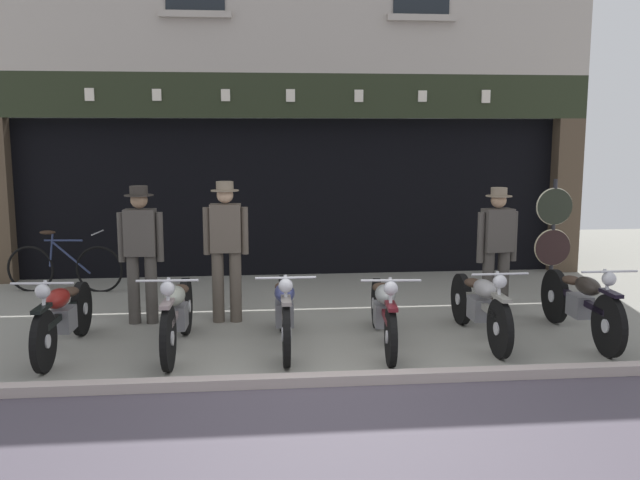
{
  "coord_description": "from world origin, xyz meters",
  "views": [
    {
      "loc": [
        -0.69,
        -6.3,
        2.4
      ],
      "look_at": [
        0.22,
        2.82,
        0.97
      ],
      "focal_mm": 39.39,
      "sensor_mm": 36.0,
      "label": 1
    }
  ],
  "objects_px": {
    "motorcycle_center": "(384,310)",
    "shopkeeper_center": "(226,244)",
    "advert_board_near": "(128,163)",
    "motorcycle_center_right": "(480,304)",
    "salesman_left": "(141,247)",
    "motorcycle_left": "(177,313)",
    "motorcycle_right": "(581,302)",
    "salesman_right": "(497,246)",
    "motorcycle_far_left": "(63,315)",
    "motorcycle_center_left": "(284,309)",
    "tyre_sign_pole": "(553,229)",
    "leaning_bicycle": "(64,267)"
  },
  "relations": [
    {
      "from": "motorcycle_far_left",
      "to": "motorcycle_left",
      "type": "distance_m",
      "value": 1.23
    },
    {
      "from": "salesman_right",
      "to": "advert_board_near",
      "type": "bearing_deg",
      "value": -40.61
    },
    {
      "from": "motorcycle_center",
      "to": "motorcycle_left",
      "type": "bearing_deg",
      "value": 3.85
    },
    {
      "from": "motorcycle_center",
      "to": "salesman_left",
      "type": "relative_size",
      "value": 1.18
    },
    {
      "from": "motorcycle_center_right",
      "to": "salesman_right",
      "type": "xyz_separation_m",
      "value": [
        0.53,
        0.99,
        0.51
      ]
    },
    {
      "from": "motorcycle_right",
      "to": "salesman_right",
      "type": "bearing_deg",
      "value": -57.9
    },
    {
      "from": "shopkeeper_center",
      "to": "motorcycle_center",
      "type": "bearing_deg",
      "value": 148.1
    },
    {
      "from": "motorcycle_far_left",
      "to": "motorcycle_center_left",
      "type": "relative_size",
      "value": 0.98
    },
    {
      "from": "motorcycle_center_left",
      "to": "motorcycle_left",
      "type": "bearing_deg",
      "value": 1.94
    },
    {
      "from": "motorcycle_center_left",
      "to": "tyre_sign_pole",
      "type": "xyz_separation_m",
      "value": [
        4.03,
        2.14,
        0.56
      ]
    },
    {
      "from": "salesman_right",
      "to": "motorcycle_center_right",
      "type": "bearing_deg",
      "value": 52.02
    },
    {
      "from": "shopkeeper_center",
      "to": "leaning_bicycle",
      "type": "relative_size",
      "value": 1.02
    },
    {
      "from": "motorcycle_center_left",
      "to": "shopkeeper_center",
      "type": "height_order",
      "value": "shopkeeper_center"
    },
    {
      "from": "motorcycle_center_left",
      "to": "salesman_right",
      "type": "bearing_deg",
      "value": -158.36
    },
    {
      "from": "salesman_right",
      "to": "tyre_sign_pole",
      "type": "height_order",
      "value": "tyre_sign_pole"
    },
    {
      "from": "motorcycle_left",
      "to": "motorcycle_center",
      "type": "bearing_deg",
      "value": -178.1
    },
    {
      "from": "shopkeeper_center",
      "to": "motorcycle_right",
      "type": "bearing_deg",
      "value": 166.21
    },
    {
      "from": "salesman_left",
      "to": "motorcycle_center_left",
      "type": "bearing_deg",
      "value": 148.28
    },
    {
      "from": "motorcycle_right",
      "to": "tyre_sign_pole",
      "type": "bearing_deg",
      "value": -105.02
    },
    {
      "from": "motorcycle_left",
      "to": "salesman_right",
      "type": "xyz_separation_m",
      "value": [
        3.96,
        1.06,
        0.5
      ]
    },
    {
      "from": "tyre_sign_pole",
      "to": "leaning_bicycle",
      "type": "height_order",
      "value": "tyre_sign_pole"
    },
    {
      "from": "motorcycle_left",
      "to": "motorcycle_right",
      "type": "bearing_deg",
      "value": -177.29
    },
    {
      "from": "motorcycle_center_left",
      "to": "leaning_bicycle",
      "type": "bearing_deg",
      "value": -43.31
    },
    {
      "from": "motorcycle_center_left",
      "to": "shopkeeper_center",
      "type": "relative_size",
      "value": 1.12
    },
    {
      "from": "motorcycle_center_left",
      "to": "advert_board_near",
      "type": "distance_m",
      "value": 4.94
    },
    {
      "from": "motorcycle_center_left",
      "to": "salesman_left",
      "type": "height_order",
      "value": "salesman_left"
    },
    {
      "from": "motorcycle_far_left",
      "to": "advert_board_near",
      "type": "distance_m",
      "value": 4.31
    },
    {
      "from": "motorcycle_center_right",
      "to": "tyre_sign_pole",
      "type": "xyz_separation_m",
      "value": [
        1.77,
        2.08,
        0.57
      ]
    },
    {
      "from": "motorcycle_far_left",
      "to": "motorcycle_center",
      "type": "distance_m",
      "value": 3.52
    },
    {
      "from": "motorcycle_center_left",
      "to": "motorcycle_right",
      "type": "xyz_separation_m",
      "value": [
        3.44,
        -0.0,
        0.0
      ]
    },
    {
      "from": "motorcycle_center_right",
      "to": "salesman_left",
      "type": "distance_m",
      "value": 4.17
    },
    {
      "from": "motorcycle_center_left",
      "to": "motorcycle_center_right",
      "type": "relative_size",
      "value": 1.01
    },
    {
      "from": "tyre_sign_pole",
      "to": "advert_board_near",
      "type": "distance_m",
      "value": 6.71
    },
    {
      "from": "salesman_right",
      "to": "advert_board_near",
      "type": "height_order",
      "value": "advert_board_near"
    },
    {
      "from": "motorcycle_center_right",
      "to": "advert_board_near",
      "type": "height_order",
      "value": "advert_board_near"
    },
    {
      "from": "tyre_sign_pole",
      "to": "leaning_bicycle",
      "type": "bearing_deg",
      "value": 172.46
    },
    {
      "from": "salesman_left",
      "to": "tyre_sign_pole",
      "type": "bearing_deg",
      "value": -167.76
    },
    {
      "from": "motorcycle_center_right",
      "to": "leaning_bicycle",
      "type": "distance_m",
      "value": 6.21
    },
    {
      "from": "motorcycle_center_right",
      "to": "advert_board_near",
      "type": "bearing_deg",
      "value": -42.13
    },
    {
      "from": "shopkeeper_center",
      "to": "advert_board_near",
      "type": "distance_m",
      "value": 3.51
    },
    {
      "from": "advert_board_near",
      "to": "motorcycle_center",
      "type": "bearing_deg",
      "value": -50.45
    },
    {
      "from": "motorcycle_center",
      "to": "shopkeeper_center",
      "type": "relative_size",
      "value": 1.14
    },
    {
      "from": "motorcycle_center",
      "to": "shopkeeper_center",
      "type": "bearing_deg",
      "value": -29.29
    },
    {
      "from": "motorcycle_far_left",
      "to": "leaning_bicycle",
      "type": "bearing_deg",
      "value": -73.05
    },
    {
      "from": "motorcycle_far_left",
      "to": "tyre_sign_pole",
      "type": "relative_size",
      "value": 1.14
    },
    {
      "from": "salesman_right",
      "to": "motorcycle_far_left",
      "type": "bearing_deg",
      "value": 1.15
    },
    {
      "from": "motorcycle_left",
      "to": "motorcycle_right",
      "type": "relative_size",
      "value": 0.97
    },
    {
      "from": "motorcycle_center_right",
      "to": "salesman_right",
      "type": "height_order",
      "value": "salesman_right"
    },
    {
      "from": "motorcycle_center_left",
      "to": "motorcycle_center_right",
      "type": "distance_m",
      "value": 2.26
    },
    {
      "from": "motorcycle_center",
      "to": "salesman_right",
      "type": "bearing_deg",
      "value": -142.59
    }
  ]
}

